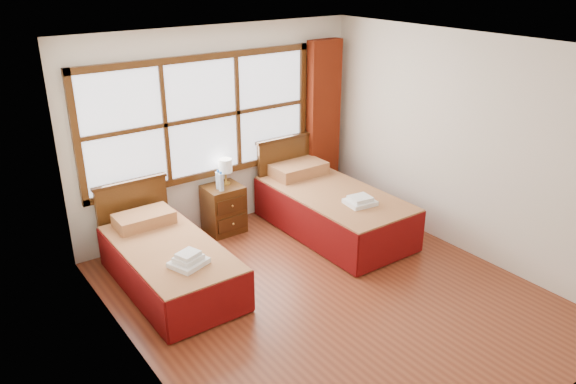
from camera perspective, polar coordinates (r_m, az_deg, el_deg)
floor at (r=6.11m, az=4.14°, el=-10.44°), size 4.50×4.50×0.00m
ceiling at (r=5.17m, az=4.97°, el=14.46°), size 4.50×4.50×0.00m
wall_back at (r=7.27m, az=-6.99°, el=6.30°), size 4.00×0.00×4.00m
wall_left at (r=4.58m, az=-15.10°, el=-4.50°), size 0.00×4.50×4.50m
wall_right at (r=6.90m, az=17.40°, el=4.52°), size 0.00×4.50×4.50m
window at (r=7.07m, az=-8.70°, el=7.43°), size 3.16×0.06×1.56m
curtain at (r=8.06m, az=3.59°, el=7.10°), size 0.50×0.16×2.30m
bed_left at (r=6.27m, az=-12.07°, el=-6.93°), size 0.96×1.98×0.93m
bed_right at (r=7.33m, az=4.32°, el=-1.61°), size 1.09×2.11×1.06m
nightstand at (r=7.34m, az=-6.54°, el=-1.72°), size 0.47×0.47×0.63m
towels_left at (r=5.71m, az=-10.07°, el=-6.82°), size 0.41×0.39×0.14m
towels_right at (r=6.85m, az=7.34°, el=-0.91°), size 0.37×0.34×0.10m
lamp at (r=7.21m, az=-6.38°, el=2.60°), size 0.18×0.18×0.34m
bottle_near at (r=7.05m, az=-6.81°, el=1.01°), size 0.07×0.07×0.25m
bottle_far at (r=7.12m, az=-7.08°, el=1.20°), size 0.07×0.07×0.25m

